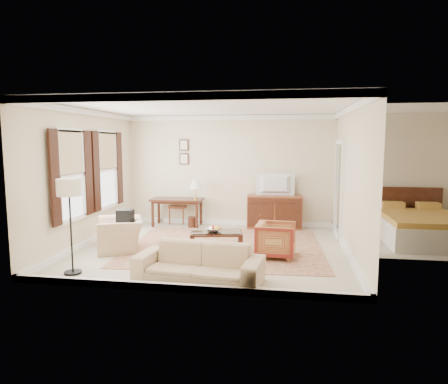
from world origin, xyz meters
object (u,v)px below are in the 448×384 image
(writing_desk, at_px, (177,203))
(sideboard, at_px, (275,212))
(tv, at_px, (275,177))
(sofa, at_px, (199,257))
(striped_armchair, at_px, (276,238))
(club_armchair, at_px, (120,229))
(coffee_table, at_px, (216,236))

(writing_desk, relative_size, sideboard, 0.96)
(writing_desk, xyz_separation_m, sideboard, (2.55, 0.14, -0.19))
(writing_desk, height_order, tv, tv)
(sideboard, relative_size, sofa, 0.69)
(sofa, bearing_deg, sideboard, 82.84)
(writing_desk, distance_m, striped_armchair, 3.66)
(tv, distance_m, striped_armchair, 2.79)
(sideboard, xyz_separation_m, club_armchair, (-3.05, -2.62, 0.01))
(coffee_table, bearing_deg, sofa, -89.45)
(tv, xyz_separation_m, striped_armchair, (0.11, -2.62, -0.95))
(writing_desk, bearing_deg, coffee_table, -57.92)
(writing_desk, distance_m, sofa, 4.30)
(tv, height_order, striped_armchair, tv)
(striped_armchair, height_order, sofa, sofa)
(tv, bearing_deg, sofa, 75.60)
(sideboard, relative_size, club_armchair, 1.38)
(writing_desk, distance_m, tv, 2.64)
(coffee_table, bearing_deg, striped_armchair, -8.28)
(writing_desk, bearing_deg, sideboard, 3.09)
(club_armchair, relative_size, sofa, 0.50)
(writing_desk, height_order, coffee_table, writing_desk)
(club_armchair, xyz_separation_m, sofa, (1.99, -1.56, -0.04))
(sideboard, bearing_deg, writing_desk, -176.91)
(sideboard, xyz_separation_m, tv, (0.00, -0.02, 0.89))
(coffee_table, relative_size, club_armchair, 1.11)
(tv, relative_size, sofa, 0.47)
(writing_desk, xyz_separation_m, striped_armchair, (2.65, -2.51, -0.25))
(tv, height_order, coffee_table, tv)
(writing_desk, xyz_separation_m, tv, (2.55, 0.12, 0.70))
(sofa, bearing_deg, striped_armchair, 59.70)
(writing_desk, height_order, club_armchair, club_armchair)
(sideboard, distance_m, sofa, 4.31)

